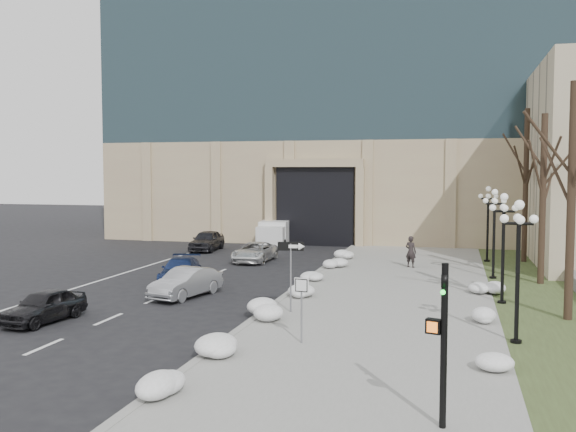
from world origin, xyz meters
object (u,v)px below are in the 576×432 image
object	(u,v)px
car_a	(44,306)
one_way_sign	(295,255)
car_e	(207,240)
box_truck	(276,233)
traffic_signal	(442,349)
car_b	(186,283)
lamppost_d	(488,214)
keep_sign	(302,296)
car_d	(255,252)
lamppost_b	(503,233)
pedestrian	(411,252)
lamppost_a	(518,252)
lamppost_c	(494,222)
car_c	(180,270)

from	to	relation	value
car_a	one_way_sign	size ratio (longest dim) A/B	1.25
car_e	box_truck	xyz separation A→B (m)	(3.83, 4.70, 0.19)
traffic_signal	car_a	bearing A→B (deg)	171.28
car_b	traffic_signal	bearing A→B (deg)	-34.39
car_b	traffic_signal	xyz separation A→B (m)	(11.47, -12.56, 1.19)
car_a	lamppost_d	distance (m)	26.70
box_truck	keep_sign	size ratio (longest dim) A/B	2.73
car_d	lamppost_b	xyz separation A→B (m)	(14.12, -9.94, 2.46)
car_a	box_truck	world-z (taller)	box_truck
box_truck	lamppost_b	bearing A→B (deg)	-57.47
car_e	one_way_sign	bearing A→B (deg)	-63.03
car_b	car_e	xyz separation A→B (m)	(-5.46, 16.17, 0.07)
box_truck	lamppost_d	xyz separation A→B (m)	(15.32, -6.18, 2.16)
car_d	traffic_signal	bearing A→B (deg)	-63.14
pedestrian	lamppost_a	xyz separation A→B (m)	(4.41, -15.68, 2.04)
box_truck	keep_sign	xyz separation A→B (m)	(8.58, -27.54, 0.74)
one_way_sign	traffic_signal	size ratio (longest dim) A/B	0.78
car_d	lamppost_d	size ratio (longest dim) A/B	0.92
box_truck	car_b	bearing A→B (deg)	-91.61
traffic_signal	keep_sign	bearing A→B (deg)	143.44
pedestrian	lamppost_c	size ratio (longest dim) A/B	0.38
car_d	lamppost_d	bearing A→B (deg)	12.90
car_c	one_way_sign	world-z (taller)	one_way_sign
car_a	car_c	bearing A→B (deg)	88.57
car_c	car_e	size ratio (longest dim) A/B	1.01
car_b	car_c	size ratio (longest dim) A/B	0.92
car_b	pedestrian	world-z (taller)	pedestrian
pedestrian	lamppost_c	world-z (taller)	lamppost_c
keep_sign	lamppost_a	size ratio (longest dim) A/B	0.47
car_b	lamppost_d	world-z (taller)	lamppost_d
car_a	one_way_sign	xyz separation A→B (m)	(8.88, 3.54, 1.78)
one_way_sign	lamppost_c	distance (m)	13.21
box_truck	lamppost_c	distance (m)	20.00
box_truck	lamppost_b	xyz separation A→B (m)	(15.32, -19.18, 2.16)
lamppost_b	pedestrian	bearing A→B (deg)	115.65
car_e	lamppost_a	size ratio (longest dim) A/B	0.90
lamppost_b	car_c	bearing A→B (deg)	173.37
pedestrian	lamppost_a	size ratio (longest dim) A/B	0.38
car_d	box_truck	distance (m)	9.32
keep_sign	lamppost_d	world-z (taller)	lamppost_d
car_c	pedestrian	size ratio (longest dim) A/B	2.36
box_truck	car_d	bearing A→B (deg)	-88.69
lamppost_b	lamppost_d	size ratio (longest dim) A/B	1.00
keep_sign	lamppost_d	size ratio (longest dim) A/B	0.47
lamppost_a	lamppost_c	bearing A→B (deg)	90.00
traffic_signal	lamppost_b	xyz separation A→B (m)	(2.22, 14.25, 1.23)
one_way_sign	car_b	bearing A→B (deg)	150.57
keep_sign	lamppost_d	distance (m)	22.44
one_way_sign	lamppost_a	bearing A→B (deg)	-25.06
lamppost_b	lamppost_a	bearing A→B (deg)	-90.00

